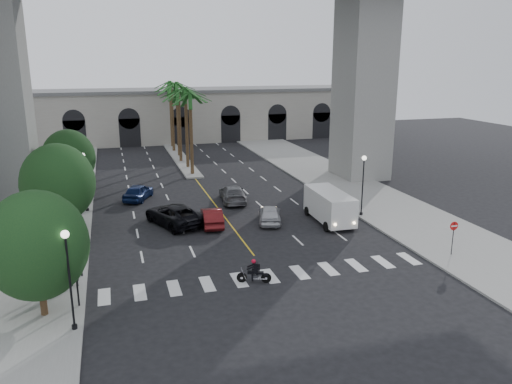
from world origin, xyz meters
name	(u,v)px	position (x,y,z in m)	size (l,w,h in m)	color
ground	(263,267)	(0.00, 0.00, 0.00)	(140.00, 140.00, 0.00)	black
sidewalk_left	(43,218)	(-15.00, 15.00, 0.07)	(8.00, 100.00, 0.15)	gray
sidewalk_right	(360,193)	(15.00, 15.00, 0.07)	(8.00, 100.00, 0.15)	gray
median	(180,159)	(0.00, 38.00, 0.10)	(2.00, 24.00, 0.20)	gray
pier_building	(165,115)	(0.00, 55.00, 4.27)	(71.00, 10.50, 8.50)	#B5B1A3
bridge	(231,4)	(3.42, 22.00, 18.51)	(75.00, 13.00, 26.00)	gray
palm_a	(190,97)	(0.00, 28.00, 9.10)	(3.20, 3.20, 10.30)	#47331E
palm_b	(185,92)	(0.10, 32.00, 9.37)	(3.20, 3.20, 10.60)	#47331E
palm_c	(178,94)	(-0.20, 36.00, 8.91)	(3.20, 3.20, 10.10)	#47331E
palm_d	(177,86)	(0.15, 40.00, 9.65)	(3.20, 3.20, 10.90)	#47331E
palm_e	(171,88)	(-0.10, 44.00, 9.19)	(3.20, 3.20, 10.40)	#47331E
palm_f	(170,85)	(0.20, 48.00, 9.46)	(3.20, 3.20, 10.70)	#47331E
street_tree_near	(37,245)	(-13.00, -3.00, 4.02)	(5.20, 5.20, 6.89)	#382616
street_tree_mid	(58,183)	(-13.00, 10.00, 4.21)	(5.44, 5.44, 7.21)	#382616
street_tree_far	(69,158)	(-13.00, 22.00, 3.90)	(5.04, 5.04, 6.68)	#382616
lamp_post_left_near	(69,272)	(-11.40, -5.00, 3.22)	(0.40, 0.40, 5.35)	black
lamp_post_left_far	(85,177)	(-11.40, 16.00, 3.22)	(0.40, 0.40, 5.35)	black
lamp_post_right	(363,180)	(11.40, 8.00, 3.22)	(0.40, 0.40, 5.35)	black
traffic_signal_near	(75,265)	(-11.30, -2.50, 2.51)	(0.25, 0.18, 3.65)	black
traffic_signal_far	(79,240)	(-11.30, 1.50, 2.51)	(0.25, 0.18, 3.65)	black
motorcycle_rider	(255,272)	(-1.16, -2.13, 0.69)	(2.03, 0.84, 1.53)	black
car_a	(270,214)	(3.28, 8.69, 0.74)	(1.76, 4.37, 1.49)	#BCBDC1
car_b	(212,217)	(-1.50, 9.23, 0.74)	(1.57, 4.49, 1.48)	#571113
car_c	(174,214)	(-4.42, 10.39, 0.86)	(2.85, 6.18, 1.72)	black
car_d	(233,194)	(1.84, 15.66, 0.79)	(2.22, 5.45, 1.58)	#5D5E62
car_e	(138,192)	(-6.78, 18.91, 0.78)	(1.84, 4.58, 1.56)	navy
cargo_van	(330,205)	(8.06, 7.32, 1.46)	(2.63, 6.22, 2.62)	white
pedestrian_a	(74,272)	(-11.64, 0.17, 1.05)	(0.66, 0.43, 1.81)	black
do_not_enter_sign	(453,231)	(13.00, -1.98, 1.84)	(0.62, 0.06, 2.54)	black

